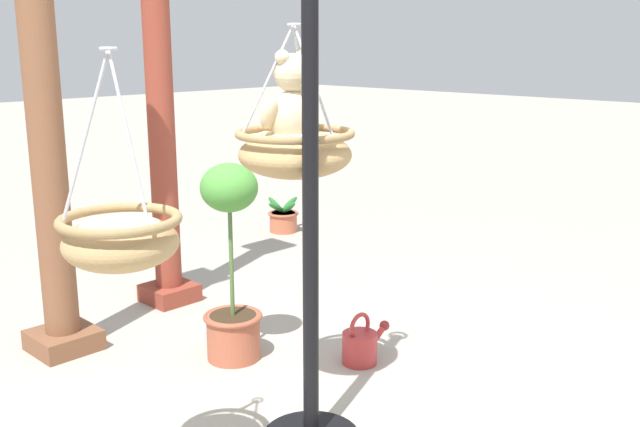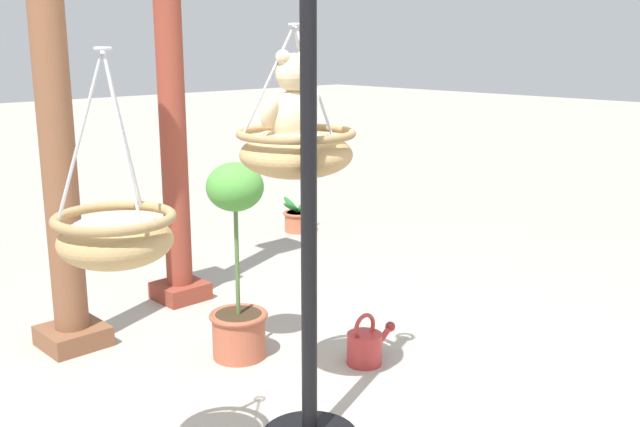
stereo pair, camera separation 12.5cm
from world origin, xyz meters
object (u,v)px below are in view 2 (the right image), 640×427
display_pole_central (309,287)px  greenhouse_pillar_left (57,138)px  hanging_basket_left_high (115,236)px  watering_can (366,346)px  hanging_basket_with_teddy (296,151)px  potted_plant_tall_leafy (298,218)px  teddy_bear (292,107)px  greenhouse_pillar_right (172,108)px  potted_plant_flowering_red (237,264)px

display_pole_central → greenhouse_pillar_left: bearing=99.3°
hanging_basket_left_high → watering_can: bearing=9.5°
greenhouse_pillar_left → hanging_basket_with_teddy: bearing=-73.9°
display_pole_central → hanging_basket_with_teddy: display_pole_central is taller
potted_plant_tall_leafy → hanging_basket_with_teddy: bearing=-132.0°
hanging_basket_left_high → watering_can: hanging_basket_left_high is taller
teddy_bear → greenhouse_pillar_right: 1.82m
greenhouse_pillar_right → potted_plant_tall_leafy: bearing=23.9°
hanging_basket_with_teddy → potted_plant_tall_leafy: (2.34, 2.60, -1.17)m
greenhouse_pillar_left → watering_can: bearing=-51.7°
hanging_basket_with_teddy → greenhouse_pillar_left: greenhouse_pillar_left is taller
display_pole_central → potted_plant_tall_leafy: 3.83m
greenhouse_pillar_left → potted_plant_tall_leafy: 3.19m
teddy_bear → greenhouse_pillar_right: greenhouse_pillar_right is taller
hanging_basket_with_teddy → potted_plant_tall_leafy: bearing=48.0°
greenhouse_pillar_left → potted_plant_tall_leafy: greenhouse_pillar_left is taller
potted_plant_flowering_red → potted_plant_tall_leafy: size_ratio=2.69×
greenhouse_pillar_left → watering_can: (1.09, -1.38, -1.15)m
hanging_basket_with_teddy → hanging_basket_left_high: size_ratio=0.89×
display_pole_central → watering_can: display_pole_central is taller
greenhouse_pillar_right → watering_can: 2.06m
teddy_bear → potted_plant_tall_leafy: size_ratio=1.05×
greenhouse_pillar_left → hanging_basket_left_high: bearing=-107.9°
hanging_basket_left_high → display_pole_central: bearing=-8.6°
potted_plant_flowering_red → potted_plant_tall_leafy: 2.90m
greenhouse_pillar_right → watering_can: (0.17, -1.63, -1.25)m
hanging_basket_with_teddy → potted_plant_flowering_red: size_ratio=0.60×
potted_plant_flowering_red → display_pole_central: bearing=-109.2°
watering_can → hanging_basket_with_teddy: bearing=-167.3°
hanging_basket_left_high → potted_plant_flowering_red: hanging_basket_left_high is taller
teddy_bear → greenhouse_pillar_right: bearing=74.8°
display_pole_central → greenhouse_pillar_left: (-0.29, 1.78, 0.51)m
potted_plant_tall_leafy → display_pole_central: bearing=-131.2°
display_pole_central → hanging_basket_left_high: size_ratio=3.12×
hanging_basket_with_teddy → hanging_basket_left_high: bearing=-172.7°
hanging_basket_left_high → potted_plant_flowering_red: (1.16, 0.84, -0.55)m
teddy_bear → greenhouse_pillar_left: (-0.44, 1.50, -0.24)m
hanging_basket_with_teddy → greenhouse_pillar_left: bearing=106.1°
hanging_basket_with_teddy → greenhouse_pillar_left: size_ratio=0.26×
potted_plant_tall_leafy → watering_can: bearing=-124.6°
hanging_basket_left_high → greenhouse_pillar_right: 2.40m
greenhouse_pillar_right → potted_plant_flowering_red: (-0.29, -1.06, -0.79)m
teddy_bear → watering_can: bearing=10.8°
display_pole_central → potted_plant_flowering_red: (0.33, 0.96, -0.19)m
display_pole_central → hanging_basket_with_teddy: 0.62m
hanging_basket_with_teddy → greenhouse_pillar_right: size_ratio=0.24×
display_pole_central → potted_plant_flowering_red: 1.03m
display_pole_central → watering_can: size_ratio=6.89×
teddy_bear → potted_plant_tall_leafy: (2.34, 2.58, -1.36)m
hanging_basket_left_high → watering_can: 1.93m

